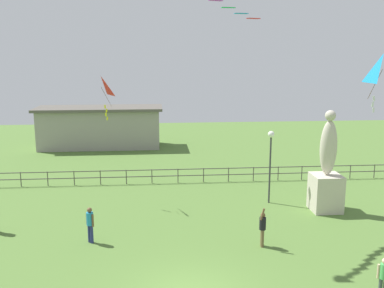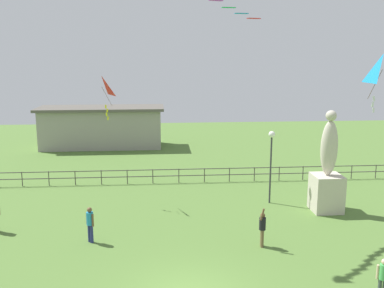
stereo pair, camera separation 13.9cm
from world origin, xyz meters
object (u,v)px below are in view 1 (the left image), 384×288
Objects in this scene: person_0 at (384,276)px; kite_0 at (101,88)px; person_1 at (262,227)px; kite_2 at (382,71)px; lamppost at (271,151)px; person_3 at (90,223)px; statue_monument at (327,178)px.

person_0 is 0.62× the size of kite_0.
person_1 reaches higher than person_0.
person_0 is at bearing -106.62° from kite_2.
lamppost reaches higher than person_1.
lamppost is 2.75× the size of person_0.
kite_2 reaches higher than person_1.
person_0 is 12.04m from person_3.
kite_0 is (0.07, 5.61, 5.55)m from person_3.
statue_monument is at bearing 43.20° from person_1.
statue_monument is 6.23m from person_1.
person_1 is (-4.49, -4.22, -0.91)m from statue_monument.
kite_2 reaches higher than kite_0.
kite_2 is at bearing -13.02° from person_3.
kite_0 reaches higher than statue_monument.
person_1 is at bearing -136.80° from statue_monument.
kite_2 is at bearing -73.38° from lamppost.
kite_2 is at bearing -95.06° from statue_monument.
person_1 is 0.83× the size of kite_2.
person_3 is at bearing -153.55° from lamppost.
person_0 is (-1.39, -8.76, -0.96)m from statue_monument.
kite_0 is at bearing 89.26° from person_3.
person_0 is 0.82× the size of person_1.
lamppost is (-2.70, 1.49, 1.21)m from statue_monument.
lamppost is at bearing 151.16° from statue_monument.
kite_2 is (-0.52, -5.83, 5.84)m from statue_monument.
statue_monument is at bearing -11.56° from kite_0.
kite_2 is (0.87, 2.93, 6.81)m from person_0.
kite_2 reaches higher than person_3.
lamppost is at bearing 97.29° from person_0.
kite_2 reaches higher than statue_monument.
kite_0 is at bearing 174.08° from lamppost.
person_0 is 7.46m from kite_2.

